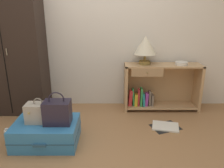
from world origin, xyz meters
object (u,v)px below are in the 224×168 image
Objects in this scene: train_case at (39,113)px; handbag at (57,112)px; bowl at (181,63)px; open_book_on_floor at (165,126)px; table_lamp at (145,46)px; bottle at (7,137)px; bookshelf at (158,87)px; wardrobe at (10,49)px; suitcase_large at (46,132)px.

handbag is (0.22, -0.04, 0.03)m from train_case.
open_book_on_floor is (-0.31, -0.58, -0.73)m from bowl.
bottle is (-1.70, -1.00, -0.90)m from table_lamp.
handbag reaches higher than train_case.
bookshelf is at bearing 90.01° from open_book_on_floor.
table_lamp is 2.29× the size of bowl.
handbag is at bearing -149.70° from bowl.
handbag is 1.90× the size of bottle.
open_book_on_floor is (2.17, -0.55, -0.95)m from wardrobe.
suitcase_large is at bearing 3.48° from bottle.
bottle is 0.46× the size of open_book_on_floor.
bottle is (0.25, -0.93, -0.86)m from wardrobe.
wardrobe is 9.68× the size of bottle.
bottle is at bearing -173.53° from train_case.
handbag is (0.15, -0.02, 0.27)m from suitcase_large.
bowl reaches higher than train_case.
wardrobe reaches higher than suitcase_large.
bookshelf is 2.67× the size of open_book_on_floor.
wardrobe is 2.62× the size of suitcase_large.
bookshelf is 1.58× the size of suitcase_large.
table_lamp is at bearing 42.21° from handbag.
wardrobe is 2.49m from bowl.
suitcase_large is (-1.47, -0.98, -0.22)m from bookshelf.
train_case is at bearing -167.47° from open_book_on_floor.
wardrobe is 1.23m from train_case.
wardrobe is 2.25m from bookshelf.
train_case is (-1.32, -0.96, -0.61)m from table_lamp.
bottle is at bearing -149.46° from table_lamp.
handbag is at bearing -9.82° from train_case.
bottle is (-2.24, -0.96, -0.65)m from bowl.
wardrobe is 4.58× the size of table_lamp.
bowl is at bearing 23.27° from bottle.
handbag is at bearing -47.56° from wardrobe.
suitcase_large is at bearing -52.39° from wardrobe.
train_case is 0.78× the size of handbag.
bookshelf reaches higher than train_case.
wardrobe is at bearing 165.87° from open_book_on_floor.
bowl is at bearing 26.33° from train_case.
suitcase_large is at bearing -142.06° from table_lamp.
table_lamp is 2.11× the size of bottle.
bowl is 2.10m from train_case.
bookshelf is 1.78m from suitcase_large.
bookshelf is at bearing 31.90° from train_case.
bookshelf reaches higher than open_book_on_floor.
train_case is 0.67× the size of open_book_on_floor.
bottle reaches higher than open_book_on_floor.
wardrobe is 6.58× the size of train_case.
bowl reaches higher than handbag.
bookshelf is 0.71m from open_book_on_floor.
train_case reaches higher than open_book_on_floor.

